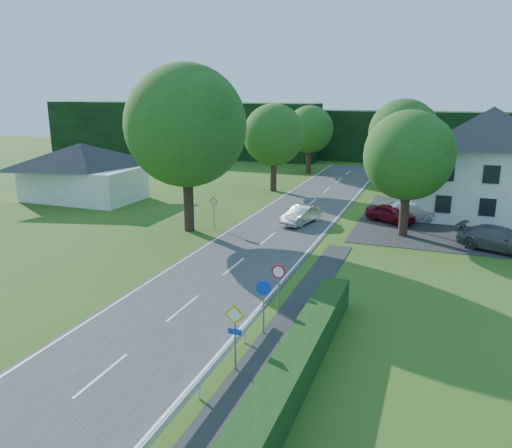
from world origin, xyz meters
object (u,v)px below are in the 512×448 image
at_px(parked_car_red, 390,214).
at_px(parked_car_grey, 500,239).
at_px(parked_car_silver_a, 411,212).
at_px(streetlight, 403,167).
at_px(moving_car, 301,215).
at_px(motorcycle, 294,214).
at_px(parasol, 423,208).

bearing_deg(parked_car_red, parked_car_grey, -96.83).
bearing_deg(parked_car_silver_a, streetlight, 150.68).
bearing_deg(parked_car_silver_a, moving_car, 102.10).
height_order(parked_car_red, parked_car_silver_a, parked_car_silver_a).
distance_m(streetlight, parked_car_grey, 8.18).
bearing_deg(parked_car_silver_a, motorcycle, 95.06).
relative_size(moving_car, parked_car_grey, 0.79).
relative_size(motorcycle, parked_car_grey, 0.37).
bearing_deg(parked_car_grey, moving_car, 100.61).
xyz_separation_m(parked_car_red, parasol, (2.27, 1.51, 0.28)).
xyz_separation_m(streetlight, moving_car, (-7.01, -1.39, -3.75)).
distance_m(parked_car_red, parasol, 2.74).
distance_m(parked_car_red, parked_car_grey, 8.67).
xyz_separation_m(parked_car_grey, parasol, (-4.90, 6.39, 0.20)).
height_order(parked_car_red, parasol, parasol).
height_order(streetlight, parked_car_grey, streetlight).
bearing_deg(streetlight, parasol, 62.45).
relative_size(parked_car_red, parasol, 1.84).
distance_m(moving_car, parasol, 9.54).
bearing_deg(parked_car_grey, streetlight, 80.88).
distance_m(parked_car_silver_a, parasol, 1.05).
bearing_deg(parked_car_red, parasol, -28.89).
xyz_separation_m(streetlight, parked_car_silver_a, (0.65, 2.33, -3.71)).
bearing_deg(moving_car, parasol, 41.41).
relative_size(parked_car_silver_a, parasol, 2.07).
distance_m(streetlight, parasol, 4.77).
relative_size(streetlight, parked_car_red, 2.07).
bearing_deg(parked_car_red, parked_car_silver_a, -28.37).
distance_m(streetlight, motorcycle, 8.76).
relative_size(motorcycle, parked_car_red, 0.49).
xyz_separation_m(streetlight, parked_car_red, (-0.76, 1.38, -3.77)).
bearing_deg(moving_car, motorcycle, 148.86).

